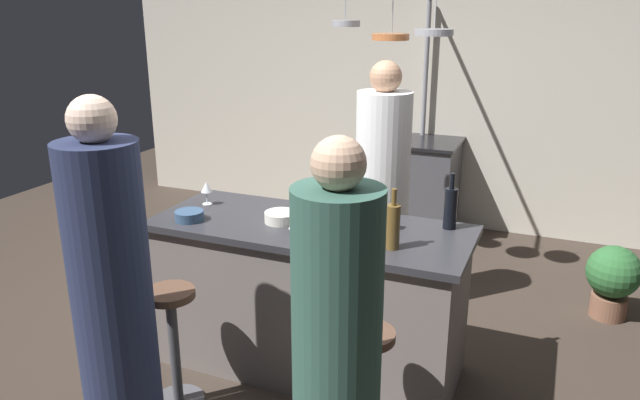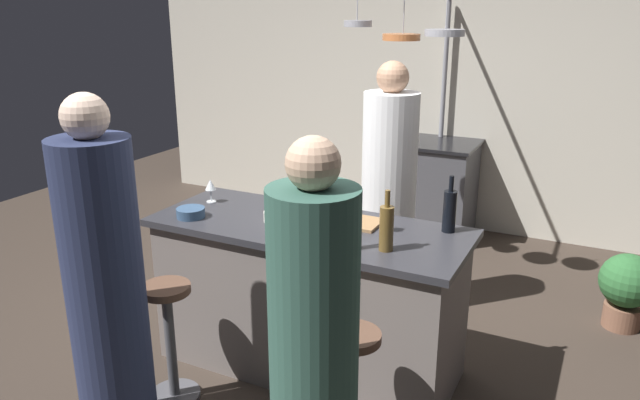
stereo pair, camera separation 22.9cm
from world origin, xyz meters
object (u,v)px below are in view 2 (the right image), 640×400
at_px(chef, 388,201).
at_px(mixing_bowl_blue, 191,213).
at_px(wine_glass_near_right_guest, 387,213).
at_px(wine_bottle_green, 306,218).
at_px(wine_glass_by_chef, 211,186).
at_px(wine_bottle_amber, 386,227).
at_px(bar_stool_left, 170,337).
at_px(guest_left, 106,290).
at_px(stove_range, 430,188).
at_px(guest_right, 314,360).
at_px(mixing_bowl_ceramic, 280,216).
at_px(bar_stool_right, 351,391).
at_px(wine_glass_near_left_guest, 291,210).
at_px(pepper_mill, 357,229).
at_px(wine_bottle_dark, 450,210).
at_px(cutting_board, 352,221).
at_px(wine_bottle_white, 320,193).
at_px(potted_plant, 627,286).

height_order(chef, mixing_bowl_blue, chef).
bearing_deg(wine_glass_near_right_guest, wine_bottle_green, -140.51).
bearing_deg(wine_bottle_green, wine_glass_by_chef, 161.34).
relative_size(wine_glass_by_chef, mixing_bowl_blue, 0.89).
relative_size(chef, wine_bottle_amber, 5.53).
height_order(chef, bar_stool_left, chef).
xyz_separation_m(bar_stool_left, guest_left, (-0.05, -0.35, 0.42)).
bearing_deg(stove_range, guest_right, -80.98).
bearing_deg(guest_right, mixing_bowl_ceramic, 126.18).
xyz_separation_m(guest_right, mixing_bowl_ceramic, (-0.72, 0.98, 0.17)).
height_order(chef, bar_stool_right, chef).
bearing_deg(wine_glass_near_left_guest, wine_glass_near_right_guest, 21.70).
height_order(bar_stool_right, wine_glass_near_left_guest, wine_glass_near_left_guest).
bearing_deg(bar_stool_left, wine_glass_by_chef, 106.57).
xyz_separation_m(wine_glass_near_right_guest, mixing_bowl_blue, (-1.09, -0.29, -0.08)).
bearing_deg(guest_left, pepper_mill, 39.07).
height_order(wine_bottle_dark, wine_glass_near_left_guest, wine_bottle_dark).
relative_size(bar_stool_left, wine_bottle_green, 2.30).
bearing_deg(cutting_board, bar_stool_left, -134.02).
bearing_deg(guest_right, cutting_board, 106.52).
bearing_deg(wine_bottle_amber, bar_stool_left, -155.87).
bearing_deg(wine_bottle_white, stove_range, 89.25).
bearing_deg(mixing_bowl_blue, wine_glass_near_right_guest, 15.06).
height_order(cutting_board, wine_bottle_amber, wine_bottle_amber).
height_order(wine_bottle_green, wine_bottle_white, wine_bottle_white).
bearing_deg(guest_left, guest_right, -1.63).
bearing_deg(guest_left, wine_bottle_amber, 36.92).
xyz_separation_m(wine_bottle_white, wine_glass_near_left_guest, (-0.02, -0.31, -0.02)).
bearing_deg(guest_left, bar_stool_left, 82.32).
bearing_deg(wine_glass_by_chef, wine_glass_near_left_guest, -15.08).
bearing_deg(pepper_mill, potted_plant, 49.92).
relative_size(bar_stool_left, wine_glass_by_chef, 4.66).
distance_m(chef, pepper_mill, 1.12).
bearing_deg(potted_plant, wine_glass_near_left_guest, -140.41).
bearing_deg(bar_stool_left, wine_bottle_dark, 34.71).
distance_m(cutting_board, wine_bottle_white, 0.28).
relative_size(potted_plant, mixing_bowl_blue, 3.17).
height_order(stove_range, wine_bottle_dark, wine_bottle_dark).
bearing_deg(wine_glass_near_left_guest, cutting_board, 40.63).
bearing_deg(wine_bottle_white, potted_plant, 33.31).
bearing_deg(wine_bottle_amber, wine_bottle_white, 146.06).
bearing_deg(wine_bottle_white, chef, 74.56).
bearing_deg(bar_stool_right, wine_glass_near_right_guest, 99.11).
xyz_separation_m(guest_right, wine_glass_by_chef, (-1.27, 1.09, 0.24)).
bearing_deg(stove_range, wine_bottle_amber, -78.69).
height_order(chef, wine_bottle_amber, chef).
relative_size(cutting_board, wine_glass_near_right_guest, 2.19).
height_order(bar_stool_left, mixing_bowl_ceramic, mixing_bowl_ceramic).
height_order(chef, wine_glass_near_right_guest, chef).
relative_size(stove_range, mixing_bowl_ceramic, 4.80).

